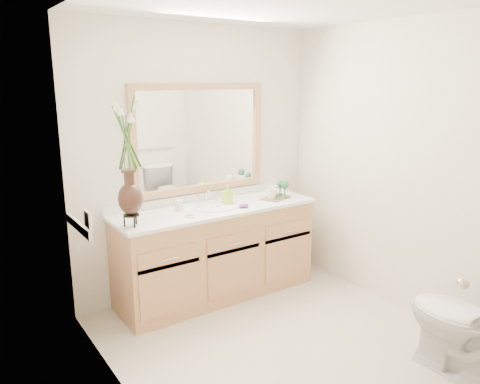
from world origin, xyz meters
TOP-DOWN VIEW (x-y plane):
  - floor at (0.00, 0.00)m, footprint 2.60×2.60m
  - ceiling at (0.00, 0.00)m, footprint 2.40×2.60m
  - wall_back at (0.00, 1.30)m, footprint 2.40×0.02m
  - wall_front at (0.00, -1.30)m, footprint 2.40×0.02m
  - wall_left at (-1.20, 0.00)m, footprint 0.02×2.60m
  - wall_right at (1.20, 0.00)m, footprint 0.02×2.60m
  - vanity at (0.00, 1.01)m, footprint 1.80×0.55m
  - counter at (0.00, 1.01)m, footprint 1.84×0.57m
  - sink at (0.00, 1.00)m, footprint 0.38×0.34m
  - mirror at (0.00, 1.28)m, footprint 1.32×0.04m
  - switch_plate at (-1.19, 0.76)m, footprint 0.02×0.12m
  - door at (-0.30, -1.29)m, footprint 0.80×0.03m
  - toilet at (0.70, -0.92)m, footprint 0.42×0.75m
  - flower_vase at (-0.82, 0.91)m, footprint 0.22×0.22m
  - tumbler at (-0.32, 1.10)m, footprint 0.07×0.07m
  - soap_dish at (-0.34, 0.88)m, footprint 0.09×0.09m
  - soap_bottle at (0.15, 1.06)m, footprint 0.08×0.08m
  - purple_dish at (0.19, 0.86)m, footprint 0.11×0.10m
  - tray at (0.62, 0.96)m, footprint 0.31×0.27m
  - mug_left at (0.55, 0.92)m, footprint 0.12×0.12m
  - mug_right at (0.62, 1.00)m, footprint 0.15×0.15m
  - goblet_front at (0.70, 0.92)m, footprint 0.07×0.07m
  - goblet_back at (0.72, 1.02)m, footprint 0.06×0.06m

SIDE VIEW (x-z plane):
  - floor at x=0.00m, z-range 0.00..0.00m
  - toilet at x=0.70m, z-range 0.00..0.74m
  - vanity at x=0.00m, z-range 0.00..0.80m
  - sink at x=0.00m, z-range 0.66..0.89m
  - counter at x=0.00m, z-range 0.80..0.83m
  - tray at x=0.62m, z-range 0.83..0.84m
  - soap_dish at x=-0.34m, z-range 0.83..0.85m
  - purple_dish at x=0.19m, z-range 0.83..0.86m
  - tumbler at x=-0.32m, z-range 0.83..0.92m
  - mug_left at x=0.55m, z-range 0.84..0.95m
  - mug_right at x=0.62m, z-range 0.84..0.95m
  - soap_bottle at x=0.15m, z-range 0.83..0.98m
  - goblet_back at x=0.72m, z-range 0.87..1.00m
  - goblet_front at x=0.70m, z-range 0.87..1.03m
  - switch_plate at x=-1.19m, z-range 0.92..1.04m
  - door at x=-0.30m, z-range 0.00..2.00m
  - wall_back at x=0.00m, z-range 0.00..2.40m
  - wall_front at x=0.00m, z-range 0.00..2.40m
  - wall_left at x=-1.20m, z-range 0.00..2.40m
  - wall_right at x=1.20m, z-range 0.00..2.40m
  - mirror at x=0.00m, z-range 0.92..1.89m
  - flower_vase at x=-0.82m, z-range 0.99..1.89m
  - ceiling at x=0.00m, z-range 2.39..2.41m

